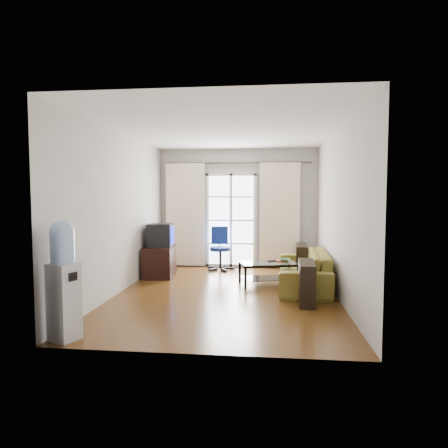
# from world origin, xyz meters

# --- Properties ---
(floor) EXTENTS (5.20, 5.20, 0.00)m
(floor) POSITION_xyz_m (0.00, 0.00, 0.00)
(floor) COLOR #5B3715
(floor) RESTS_ON ground
(ceiling) EXTENTS (5.20, 5.20, 0.00)m
(ceiling) POSITION_xyz_m (0.00, 0.00, 2.70)
(ceiling) COLOR white
(ceiling) RESTS_ON wall_back
(wall_back) EXTENTS (3.60, 0.02, 2.70)m
(wall_back) POSITION_xyz_m (0.00, 2.60, 1.35)
(wall_back) COLOR beige
(wall_back) RESTS_ON floor
(wall_front) EXTENTS (3.60, 0.02, 2.70)m
(wall_front) POSITION_xyz_m (0.00, -2.60, 1.35)
(wall_front) COLOR beige
(wall_front) RESTS_ON floor
(wall_left) EXTENTS (0.02, 5.20, 2.70)m
(wall_left) POSITION_xyz_m (-1.80, 0.00, 1.35)
(wall_left) COLOR beige
(wall_left) RESTS_ON floor
(wall_right) EXTENTS (0.02, 5.20, 2.70)m
(wall_right) POSITION_xyz_m (1.80, 0.00, 1.35)
(wall_right) COLOR beige
(wall_right) RESTS_ON floor
(french_door) EXTENTS (1.16, 0.06, 2.15)m
(french_door) POSITION_xyz_m (-0.15, 2.54, 1.07)
(french_door) COLOR white
(french_door) RESTS_ON wall_back
(curtain_rod) EXTENTS (3.30, 0.04, 0.04)m
(curtain_rod) POSITION_xyz_m (0.00, 2.50, 2.38)
(curtain_rod) COLOR #4C3F2D
(curtain_rod) RESTS_ON wall_back
(curtain_left) EXTENTS (0.90, 0.07, 2.35)m
(curtain_left) POSITION_xyz_m (-1.20, 2.48, 1.20)
(curtain_left) COLOR #FFEFCD
(curtain_left) RESTS_ON curtain_rod
(curtain_right) EXTENTS (0.90, 0.07, 2.35)m
(curtain_right) POSITION_xyz_m (0.95, 2.48, 1.20)
(curtain_right) COLOR #FFEFCD
(curtain_right) RESTS_ON curtain_rod
(radiator) EXTENTS (0.64, 0.12, 0.64)m
(radiator) POSITION_xyz_m (0.80, 2.50, 0.33)
(radiator) COLOR #9F9FA2
(radiator) RESTS_ON floor
(sofa) EXTENTS (2.25, 1.05, 0.63)m
(sofa) POSITION_xyz_m (1.33, 0.66, 0.32)
(sofa) COLOR brown
(sofa) RESTS_ON floor
(coffee_table) EXTENTS (1.14, 0.83, 0.41)m
(coffee_table) POSITION_xyz_m (0.70, 0.73, 0.27)
(coffee_table) COLOR silver
(coffee_table) RESTS_ON floor
(bowl) EXTENTS (0.24, 0.24, 0.05)m
(bowl) POSITION_xyz_m (1.00, 0.87, 0.44)
(bowl) COLOR #349052
(bowl) RESTS_ON coffee_table
(book) EXTENTS (0.21, 0.26, 0.02)m
(book) POSITION_xyz_m (0.86, 0.89, 0.43)
(book) COLOR #A62F14
(book) RESTS_ON coffee_table
(remote) EXTENTS (0.17, 0.13, 0.02)m
(remote) POSITION_xyz_m (0.77, 0.86, 0.42)
(remote) COLOR black
(remote) RESTS_ON coffee_table
(tv_stand) EXTENTS (0.62, 0.87, 0.61)m
(tv_stand) POSITION_xyz_m (-1.49, 1.27, 0.30)
(tv_stand) COLOR black
(tv_stand) RESTS_ON floor
(crt_tv) EXTENTS (0.55, 0.54, 0.47)m
(crt_tv) POSITION_xyz_m (-1.49, 1.28, 0.84)
(crt_tv) COLOR black
(crt_tv) RESTS_ON tv_stand
(task_chair) EXTENTS (0.76, 0.76, 0.95)m
(task_chair) POSITION_xyz_m (-0.35, 2.14, 0.28)
(task_chair) COLOR black
(task_chair) RESTS_ON floor
(water_cooler) EXTENTS (0.36, 0.36, 1.36)m
(water_cooler) POSITION_xyz_m (-1.60, -2.35, 0.71)
(water_cooler) COLOR silver
(water_cooler) RESTS_ON floor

